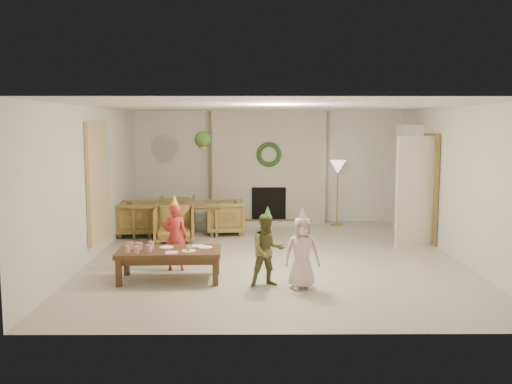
{
  "coord_description": "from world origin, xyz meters",
  "views": [
    {
      "loc": [
        -0.36,
        -9.28,
        2.23
      ],
      "look_at": [
        -0.3,
        0.4,
        1.05
      ],
      "focal_mm": 39.75,
      "sensor_mm": 36.0,
      "label": 1
    }
  ],
  "objects_px": {
    "child_plaid": "(268,250)",
    "child_pink": "(302,253)",
    "coffee_table_top": "(169,252)",
    "dining_chair_near": "(175,225)",
    "child_red": "(175,237)",
    "dining_chair_far": "(178,212)",
    "dining_chair_left": "(137,218)",
    "dining_chair_right": "(225,217)",
    "dining_table": "(176,219)"
  },
  "relations": [
    {
      "from": "dining_table",
      "to": "dining_chair_right",
      "type": "height_order",
      "value": "dining_chair_right"
    },
    {
      "from": "dining_chair_near",
      "to": "coffee_table_top",
      "type": "distance_m",
      "value": 2.57
    },
    {
      "from": "child_pink",
      "to": "child_red",
      "type": "bearing_deg",
      "value": 146.69
    },
    {
      "from": "dining_chair_far",
      "to": "dining_chair_right",
      "type": "bearing_deg",
      "value": 141.34
    },
    {
      "from": "dining_chair_near",
      "to": "child_plaid",
      "type": "relative_size",
      "value": 0.76
    },
    {
      "from": "dining_chair_left",
      "to": "child_plaid",
      "type": "xyz_separation_m",
      "value": [
        2.51,
        -3.55,
        0.15
      ]
    },
    {
      "from": "dining_chair_near",
      "to": "dining_chair_right",
      "type": "distance_m",
      "value": 1.25
    },
    {
      "from": "dining_table",
      "to": "dining_chair_near",
      "type": "relative_size",
      "value": 2.34
    },
    {
      "from": "dining_chair_far",
      "to": "dining_chair_right",
      "type": "relative_size",
      "value": 1.0
    },
    {
      "from": "dining_chair_near",
      "to": "dining_chair_far",
      "type": "xyz_separation_m",
      "value": [
        -0.14,
        1.55,
        0.0
      ]
    },
    {
      "from": "coffee_table_top",
      "to": "dining_chair_right",
      "type": "bearing_deg",
      "value": 77.75
    },
    {
      "from": "dining_chair_near",
      "to": "coffee_table_top",
      "type": "height_order",
      "value": "dining_chair_near"
    },
    {
      "from": "child_pink",
      "to": "dining_chair_left",
      "type": "bearing_deg",
      "value": 123.49
    },
    {
      "from": "dining_chair_near",
      "to": "child_pink",
      "type": "distance_m",
      "value": 3.65
    },
    {
      "from": "dining_chair_near",
      "to": "child_plaid",
      "type": "height_order",
      "value": "child_plaid"
    },
    {
      "from": "dining_chair_left",
      "to": "child_red",
      "type": "distance_m",
      "value": 2.93
    },
    {
      "from": "dining_table",
      "to": "dining_chair_far",
      "type": "relative_size",
      "value": 2.34
    },
    {
      "from": "coffee_table_top",
      "to": "dining_chair_near",
      "type": "bearing_deg",
      "value": 94.22
    },
    {
      "from": "child_pink",
      "to": "coffee_table_top",
      "type": "bearing_deg",
      "value": 162.01
    },
    {
      "from": "child_pink",
      "to": "dining_table",
      "type": "bearing_deg",
      "value": 114.9
    },
    {
      "from": "dining_chair_near",
      "to": "child_pink",
      "type": "relative_size",
      "value": 0.77
    },
    {
      "from": "dining_chair_left",
      "to": "dining_chair_right",
      "type": "bearing_deg",
      "value": -90.0
    },
    {
      "from": "dining_chair_left",
      "to": "dining_chair_right",
      "type": "distance_m",
      "value": 1.75
    },
    {
      "from": "dining_table",
      "to": "dining_chair_left",
      "type": "distance_m",
      "value": 0.78
    },
    {
      "from": "dining_chair_far",
      "to": "dining_chair_left",
      "type": "xyz_separation_m",
      "value": [
        -0.7,
        -0.85,
        0.0
      ]
    },
    {
      "from": "dining_chair_far",
      "to": "child_red",
      "type": "distance_m",
      "value": 3.57
    },
    {
      "from": "child_red",
      "to": "dining_chair_near",
      "type": "bearing_deg",
      "value": -83.15
    },
    {
      "from": "dining_chair_right",
      "to": "coffee_table_top",
      "type": "relative_size",
      "value": 0.52
    },
    {
      "from": "dining_chair_near",
      "to": "dining_chair_far",
      "type": "distance_m",
      "value": 1.56
    },
    {
      "from": "dining_chair_near",
      "to": "dining_table",
      "type": "bearing_deg",
      "value": 90.0
    },
    {
      "from": "dining_chair_far",
      "to": "child_red",
      "type": "height_order",
      "value": "child_red"
    },
    {
      "from": "dining_chair_left",
      "to": "child_pink",
      "type": "height_order",
      "value": "child_pink"
    },
    {
      "from": "dining_chair_right",
      "to": "child_red",
      "type": "bearing_deg",
      "value": -17.41
    },
    {
      "from": "dining_chair_near",
      "to": "child_red",
      "type": "distance_m",
      "value": 2.02
    },
    {
      "from": "dining_chair_near",
      "to": "dining_chair_right",
      "type": "relative_size",
      "value": 1.0
    },
    {
      "from": "dining_chair_far",
      "to": "child_red",
      "type": "xyz_separation_m",
      "value": [
        0.43,
        -3.54,
        0.17
      ]
    },
    {
      "from": "child_plaid",
      "to": "child_pink",
      "type": "distance_m",
      "value": 0.48
    },
    {
      "from": "dining_chair_far",
      "to": "dining_chair_left",
      "type": "height_order",
      "value": "same"
    },
    {
      "from": "dining_chair_right",
      "to": "child_red",
      "type": "height_order",
      "value": "child_red"
    },
    {
      "from": "dining_chair_near",
      "to": "child_plaid",
      "type": "xyz_separation_m",
      "value": [
        1.66,
        -2.85,
        0.15
      ]
    },
    {
      "from": "dining_chair_left",
      "to": "dining_chair_far",
      "type": "bearing_deg",
      "value": -45.0
    },
    {
      "from": "child_pink",
      "to": "dining_chair_near",
      "type": "bearing_deg",
      "value": 120.12
    },
    {
      "from": "dining_table",
      "to": "dining_chair_left",
      "type": "xyz_separation_m",
      "value": [
        -0.78,
        -0.07,
        0.03
      ]
    },
    {
      "from": "dining_chair_left",
      "to": "child_red",
      "type": "relative_size",
      "value": 0.74
    },
    {
      "from": "dining_chair_left",
      "to": "dining_chair_near",
      "type": "bearing_deg",
      "value": -135.0
    },
    {
      "from": "coffee_table_top",
      "to": "child_pink",
      "type": "height_order",
      "value": "child_pink"
    },
    {
      "from": "child_red",
      "to": "dining_chair_far",
      "type": "bearing_deg",
      "value": -84.38
    },
    {
      "from": "coffee_table_top",
      "to": "child_pink",
      "type": "xyz_separation_m",
      "value": [
        1.85,
        -0.41,
        0.08
      ]
    },
    {
      "from": "dining_chair_right",
      "to": "dining_chair_near",
      "type": "bearing_deg",
      "value": -51.34
    },
    {
      "from": "dining_chair_far",
      "to": "dining_chair_right",
      "type": "distance_m",
      "value": 1.25
    }
  ]
}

